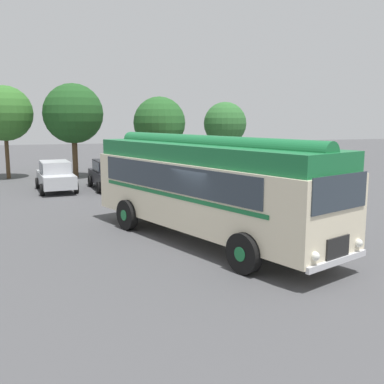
% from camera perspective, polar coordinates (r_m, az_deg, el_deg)
% --- Properties ---
extents(ground_plane, '(120.00, 120.00, 0.00)m').
position_cam_1_polar(ground_plane, '(14.46, 2.52, -6.84)').
color(ground_plane, '#474749').
extents(vintage_bus, '(5.89, 10.30, 3.49)m').
position_cam_1_polar(vintage_bus, '(14.68, 1.78, 0.99)').
color(vintage_bus, beige).
rests_on(vintage_bus, ground).
extents(car_near_left, '(2.29, 4.36, 1.66)m').
position_cam_1_polar(car_near_left, '(26.17, -16.93, 1.97)').
color(car_near_left, '#B7BABF').
rests_on(car_near_left, ground).
extents(car_mid_left, '(2.26, 4.34, 1.66)m').
position_cam_1_polar(car_mid_left, '(26.21, -10.44, 2.24)').
color(car_mid_left, black).
rests_on(car_mid_left, ground).
extents(car_mid_right, '(2.09, 4.27, 1.66)m').
position_cam_1_polar(car_mid_right, '(26.81, -4.75, 2.51)').
color(car_mid_right, maroon).
rests_on(car_mid_right, ground).
extents(box_van, '(2.54, 5.85, 2.50)m').
position_cam_1_polar(box_van, '(28.10, 0.35, 3.92)').
color(box_van, '#B2B7BC').
rests_on(box_van, ground).
extents(tree_left_of_centre, '(3.65, 3.65, 6.17)m').
position_cam_1_polar(tree_left_of_centre, '(32.54, -22.73, 9.10)').
color(tree_left_of_centre, '#4C3823').
rests_on(tree_left_of_centre, ground).
extents(tree_centre, '(4.00, 4.00, 6.34)m').
position_cam_1_polar(tree_centre, '(31.57, -14.98, 9.63)').
color(tree_centre, '#4C3823').
rests_on(tree_centre, ground).
extents(tree_right_of_centre, '(3.70, 3.70, 5.55)m').
position_cam_1_polar(tree_right_of_centre, '(32.36, -4.21, 8.81)').
color(tree_right_of_centre, '#4C3823').
rests_on(tree_right_of_centre, ground).
extents(tree_far_right, '(3.21, 3.21, 5.23)m').
position_cam_1_polar(tree_far_right, '(34.18, 4.07, 8.68)').
color(tree_far_right, '#4C3823').
rests_on(tree_far_right, ground).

